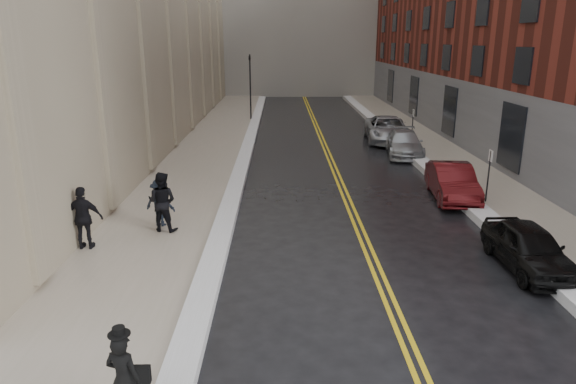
{
  "coord_description": "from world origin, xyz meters",
  "views": [
    {
      "loc": [
        -0.23,
        -11.27,
        6.32
      ],
      "look_at": [
        0.0,
        4.55,
        1.6
      ],
      "focal_mm": 32.0,
      "sensor_mm": 36.0,
      "label": 1
    }
  ],
  "objects_px": {
    "car_silver_far": "(387,129)",
    "pedestrian_b": "(160,203)",
    "pedestrian_main": "(124,380)",
    "car_black": "(529,248)",
    "pedestrian_a": "(162,202)",
    "car_maroon": "(452,182)",
    "pedestrian_c": "(84,218)",
    "car_silver_near": "(404,143)"
  },
  "relations": [
    {
      "from": "car_maroon",
      "to": "pedestrian_b",
      "type": "distance_m",
      "value": 11.67
    },
    {
      "from": "pedestrian_b",
      "to": "pedestrian_c",
      "type": "xyz_separation_m",
      "value": [
        -1.84,
        -2.01,
        0.16
      ]
    },
    {
      "from": "car_maroon",
      "to": "pedestrian_main",
      "type": "distance_m",
      "value": 16.14
    },
    {
      "from": "car_maroon",
      "to": "car_silver_far",
      "type": "xyz_separation_m",
      "value": [
        -0.18,
        12.37,
        0.07
      ]
    },
    {
      "from": "car_silver_far",
      "to": "pedestrian_b",
      "type": "distance_m",
      "value": 19.22
    },
    {
      "from": "pedestrian_main",
      "to": "car_maroon",
      "type": "bearing_deg",
      "value": -109.32
    },
    {
      "from": "car_silver_far",
      "to": "car_black",
      "type": "bearing_deg",
      "value": -85.4
    },
    {
      "from": "car_silver_near",
      "to": "car_black",
      "type": "bearing_deg",
      "value": -82.67
    },
    {
      "from": "car_black",
      "to": "car_maroon",
      "type": "height_order",
      "value": "car_maroon"
    },
    {
      "from": "car_maroon",
      "to": "pedestrian_c",
      "type": "xyz_separation_m",
      "value": [
        -13.0,
        -5.41,
        0.41
      ]
    },
    {
      "from": "pedestrian_a",
      "to": "pedestrian_c",
      "type": "relative_size",
      "value": 1.03
    },
    {
      "from": "car_black",
      "to": "pedestrian_c",
      "type": "height_order",
      "value": "pedestrian_c"
    },
    {
      "from": "car_silver_far",
      "to": "pedestrian_b",
      "type": "bearing_deg",
      "value": -120.8
    },
    {
      "from": "car_silver_near",
      "to": "car_silver_far",
      "type": "height_order",
      "value": "car_silver_far"
    },
    {
      "from": "car_silver_far",
      "to": "pedestrian_main",
      "type": "height_order",
      "value": "pedestrian_main"
    },
    {
      "from": "pedestrian_b",
      "to": "pedestrian_main",
      "type": "bearing_deg",
      "value": 115.75
    },
    {
      "from": "pedestrian_a",
      "to": "car_maroon",
      "type": "bearing_deg",
      "value": -147.67
    },
    {
      "from": "car_silver_far",
      "to": "pedestrian_a",
      "type": "bearing_deg",
      "value": -119.52
    },
    {
      "from": "pedestrian_main",
      "to": "pedestrian_a",
      "type": "relative_size",
      "value": 0.84
    },
    {
      "from": "pedestrian_a",
      "to": "car_black",
      "type": "bearing_deg",
      "value": 178.18
    },
    {
      "from": "pedestrian_main",
      "to": "pedestrian_b",
      "type": "bearing_deg",
      "value": -63.55
    },
    {
      "from": "car_silver_near",
      "to": "pedestrian_main",
      "type": "xyz_separation_m",
      "value": [
        -9.57,
        -21.26,
        0.32
      ]
    },
    {
      "from": "pedestrian_main",
      "to": "pedestrian_c",
      "type": "relative_size",
      "value": 0.86
    },
    {
      "from": "car_black",
      "to": "pedestrian_b",
      "type": "relative_size",
      "value": 2.34
    },
    {
      "from": "car_maroon",
      "to": "pedestrian_b",
      "type": "bearing_deg",
      "value": -157.28
    },
    {
      "from": "car_maroon",
      "to": "pedestrian_c",
      "type": "bearing_deg",
      "value": -151.62
    },
    {
      "from": "car_silver_far",
      "to": "pedestrian_main",
      "type": "bearing_deg",
      "value": -106.32
    },
    {
      "from": "car_silver_near",
      "to": "pedestrian_main",
      "type": "bearing_deg",
      "value": -107.02
    },
    {
      "from": "car_maroon",
      "to": "pedestrian_main",
      "type": "height_order",
      "value": "pedestrian_main"
    },
    {
      "from": "car_maroon",
      "to": "pedestrian_main",
      "type": "relative_size",
      "value": 2.57
    },
    {
      "from": "car_maroon",
      "to": "pedestrian_c",
      "type": "distance_m",
      "value": 14.09
    },
    {
      "from": "pedestrian_c",
      "to": "car_silver_far",
      "type": "bearing_deg",
      "value": -126.31
    },
    {
      "from": "car_maroon",
      "to": "car_silver_near",
      "type": "relative_size",
      "value": 0.93
    },
    {
      "from": "pedestrian_main",
      "to": "pedestrian_a",
      "type": "height_order",
      "value": "pedestrian_a"
    },
    {
      "from": "car_silver_near",
      "to": "car_silver_far",
      "type": "xyz_separation_m",
      "value": [
        -0.14,
        4.08,
        0.11
      ]
    },
    {
      "from": "pedestrian_c",
      "to": "pedestrian_a",
      "type": "bearing_deg",
      "value": -143.58
    },
    {
      "from": "car_silver_near",
      "to": "pedestrian_c",
      "type": "bearing_deg",
      "value": -126.24
    },
    {
      "from": "pedestrian_main",
      "to": "pedestrian_b",
      "type": "height_order",
      "value": "pedestrian_main"
    },
    {
      "from": "pedestrian_main",
      "to": "pedestrian_a",
      "type": "distance_m",
      "value": 9.2
    },
    {
      "from": "car_black",
      "to": "car_maroon",
      "type": "bearing_deg",
      "value": 89.37
    },
    {
      "from": "pedestrian_b",
      "to": "pedestrian_c",
      "type": "bearing_deg",
      "value": 64.08
    },
    {
      "from": "car_silver_near",
      "to": "pedestrian_main",
      "type": "distance_m",
      "value": 23.32
    }
  ]
}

